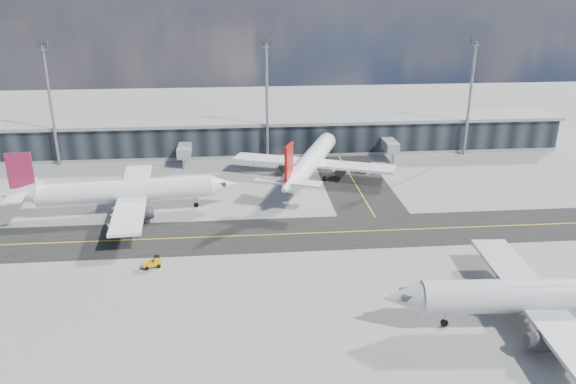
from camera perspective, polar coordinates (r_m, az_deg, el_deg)
name	(u,v)px	position (r m, az deg, el deg)	size (l,w,h in m)	color
ground	(284,244)	(94.43, -0.44, -5.34)	(300.00, 300.00, 0.00)	gray
taxiway_lanes	(300,218)	(104.49, 1.22, -2.67)	(180.00, 63.00, 0.03)	black
terminal_concourse	(266,136)	(144.59, -2.23, 5.70)	(152.00, 19.80, 8.80)	black
floodlight_masts	(267,97)	(135.25, -2.16, 9.66)	(102.50, 0.70, 28.90)	gray
airliner_af	(123,191)	(110.27, -16.41, 0.07)	(42.87, 36.59, 12.69)	white
airliner_redtail	(311,161)	(123.82, 2.33, 3.17)	(35.92, 41.54, 12.76)	white
airliner_near	(553,296)	(79.22, 25.34, -9.54)	(42.84, 36.53, 12.69)	silver
baggage_tug	(154,262)	(89.37, -13.50, -6.93)	(3.01, 2.07, 1.72)	#E79F0C
service_van	(360,167)	(131.57, 7.35, 2.51)	(2.56, 5.56, 1.54)	white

